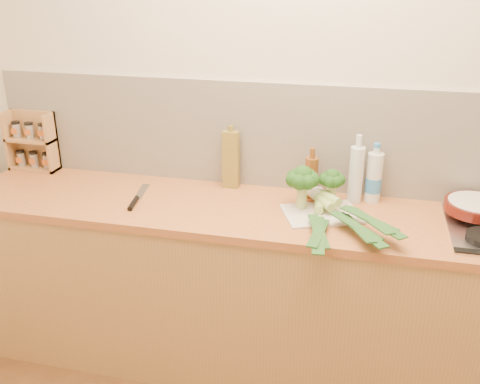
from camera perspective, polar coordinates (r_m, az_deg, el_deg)
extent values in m
plane|color=beige|center=(2.66, 5.90, 8.50)|extent=(3.50, 0.00, 3.50)
cube|color=silver|center=(2.68, 5.76, 5.76)|extent=(3.20, 0.02, 0.54)
cube|color=#AB8147|center=(2.74, 4.27, -10.97)|extent=(3.20, 0.60, 0.86)
cube|color=#C37039|center=(2.52, 4.57, -2.44)|extent=(3.20, 0.62, 0.04)
cylinder|color=black|center=(2.64, 24.00, -2.15)|extent=(0.17, 0.17, 0.03)
cube|color=silver|center=(2.49, 8.70, -2.32)|extent=(0.41, 0.37, 0.01)
cylinder|color=#A8BD6E|center=(2.51, 6.59, -0.59)|extent=(0.05, 0.05, 0.10)
sphere|color=#11380F|center=(2.47, 6.70, 1.74)|extent=(0.10, 0.10, 0.10)
sphere|color=#11380F|center=(2.47, 7.70, 1.30)|extent=(0.07, 0.07, 0.07)
sphere|color=#11380F|center=(2.51, 7.41, 1.62)|extent=(0.07, 0.07, 0.07)
sphere|color=#11380F|center=(2.52, 6.59, 1.76)|extent=(0.07, 0.07, 0.07)
sphere|color=#11380F|center=(2.50, 5.84, 1.63)|extent=(0.07, 0.07, 0.07)
sphere|color=#11380F|center=(2.47, 5.71, 1.31)|extent=(0.07, 0.07, 0.07)
sphere|color=#11380F|center=(2.44, 6.33, 1.05)|extent=(0.07, 0.07, 0.07)
sphere|color=#11380F|center=(2.44, 7.22, 1.05)|extent=(0.07, 0.07, 0.07)
cylinder|color=#A8BD6E|center=(2.56, 9.67, -0.37)|extent=(0.05, 0.05, 0.09)
sphere|color=#11380F|center=(2.53, 9.81, 1.60)|extent=(0.08, 0.08, 0.08)
sphere|color=#11380F|center=(2.53, 10.57, 1.27)|extent=(0.06, 0.06, 0.06)
sphere|color=#11380F|center=(2.55, 10.32, 1.51)|extent=(0.06, 0.06, 0.06)
sphere|color=#11380F|center=(2.56, 9.68, 1.62)|extent=(0.06, 0.06, 0.06)
sphere|color=#11380F|center=(2.55, 9.12, 1.52)|extent=(0.06, 0.06, 0.06)
sphere|color=#11380F|center=(2.52, 9.06, 1.28)|extent=(0.06, 0.06, 0.06)
sphere|color=#11380F|center=(2.50, 9.55, 1.07)|extent=(0.06, 0.06, 0.06)
sphere|color=#11380F|center=(2.50, 10.23, 1.07)|extent=(0.06, 0.06, 0.06)
cylinder|color=white|center=(2.63, 8.43, -0.27)|extent=(0.05, 0.11, 0.04)
cylinder|color=#99BA5D|center=(2.52, 8.41, -1.34)|extent=(0.05, 0.14, 0.04)
cube|color=#1A4217|center=(2.26, 8.36, -4.32)|extent=(0.07, 0.30, 0.02)
cube|color=#1A4217|center=(2.24, 8.36, -4.51)|extent=(0.08, 0.34, 0.01)
cube|color=#1A4217|center=(2.26, 8.37, -4.12)|extent=(0.12, 0.28, 0.02)
cylinder|color=white|center=(2.58, 7.78, -0.21)|extent=(0.09, 0.11, 0.04)
cylinder|color=#99BA5D|center=(2.50, 8.98, -1.13)|extent=(0.11, 0.13, 0.04)
cube|color=#1A4217|center=(2.29, 12.40, -3.75)|extent=(0.16, 0.29, 0.02)
cube|color=#1A4217|center=(2.27, 12.67, -3.91)|extent=(0.23, 0.31, 0.01)
cube|color=#1A4217|center=(2.29, 12.27, -3.56)|extent=(0.23, 0.23, 0.02)
cylinder|color=white|center=(2.58, 8.19, 0.14)|extent=(0.09, 0.10, 0.04)
cylinder|color=#99BA5D|center=(2.50, 9.62, -0.66)|extent=(0.11, 0.12, 0.04)
cube|color=#1A4217|center=(2.32, 13.76, -2.98)|extent=(0.20, 0.28, 0.02)
cube|color=#1A4217|center=(2.31, 14.09, -3.12)|extent=(0.27, 0.28, 0.01)
cube|color=#1A4217|center=(2.33, 13.60, -2.80)|extent=(0.25, 0.20, 0.02)
cube|color=silver|center=(2.76, -10.43, 0.04)|extent=(0.07, 0.21, 0.00)
cylinder|color=black|center=(2.61, -11.31, -1.18)|extent=(0.05, 0.14, 0.02)
cylinder|color=#50140D|center=(2.63, 23.93, -1.44)|extent=(0.28, 0.28, 0.05)
cylinder|color=beige|center=(2.62, 24.01, -0.97)|extent=(0.25, 0.25, 0.00)
cube|color=#B2874C|center=(3.22, -20.95, 5.29)|extent=(0.27, 0.02, 0.33)
cube|color=#B2874C|center=(3.23, -20.98, 2.43)|extent=(0.27, 0.11, 0.02)
cube|color=#B2874C|center=(3.18, -21.40, 5.24)|extent=(0.27, 0.11, 0.02)
cube|color=#B2874C|center=(3.26, -23.26, 5.14)|extent=(0.02, 0.11, 0.33)
cube|color=#B2874C|center=(3.11, -19.40, 4.95)|extent=(0.02, 0.11, 0.33)
cylinder|color=gray|center=(3.26, -22.30, 3.29)|extent=(0.04, 0.04, 0.08)
cylinder|color=gray|center=(3.22, -21.10, 3.20)|extent=(0.04, 0.04, 0.08)
cylinder|color=gray|center=(3.17, -19.86, 3.11)|extent=(0.04, 0.04, 0.08)
cylinder|color=gray|center=(3.22, -22.74, 6.09)|extent=(0.04, 0.04, 0.08)
cylinder|color=gray|center=(3.17, -21.52, 6.05)|extent=(0.04, 0.04, 0.08)
cylinder|color=gray|center=(3.12, -20.27, 6.00)|extent=(0.04, 0.04, 0.08)
cube|color=olive|center=(2.72, -0.96, 3.47)|extent=(0.08, 0.05, 0.30)
cylinder|color=olive|center=(2.67, -0.98, 6.79)|extent=(0.02, 0.02, 0.03)
cylinder|color=silver|center=(2.62, 12.26, 1.81)|extent=(0.07, 0.07, 0.28)
cylinder|color=silver|center=(2.56, 12.57, 5.31)|extent=(0.03, 0.03, 0.06)
cylinder|color=brown|center=(2.64, 7.60, 1.53)|extent=(0.06, 0.06, 0.20)
cylinder|color=brown|center=(2.60, 7.74, 4.13)|extent=(0.03, 0.03, 0.05)
cylinder|color=silver|center=(2.64, 14.09, 1.50)|extent=(0.08, 0.08, 0.24)
cylinder|color=silver|center=(2.60, 14.37, 4.31)|extent=(0.03, 0.03, 0.03)
cylinder|color=#3680CA|center=(2.66, 14.01, 0.77)|extent=(0.08, 0.08, 0.07)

